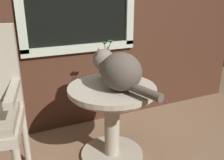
# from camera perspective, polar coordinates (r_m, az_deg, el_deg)

# --- Properties ---
(wicker_side_table) EXTENTS (0.64, 0.64, 0.59)m
(wicker_side_table) POSITION_cam_1_polar(r_m,az_deg,el_deg) (1.83, 0.00, -6.87)
(wicker_side_table) COLOR #B2A893
(wicker_side_table) RESTS_ON ground_plane
(cat) EXTENTS (0.34, 0.60, 0.27)m
(cat) POSITION_cam_1_polar(r_m,az_deg,el_deg) (1.66, 1.70, 2.26)
(cat) COLOR brown
(cat) RESTS_ON wicker_side_table
(pewter_vase_with_ivy) EXTENTS (0.12, 0.12, 0.29)m
(pewter_vase_with_ivy) POSITION_cam_1_polar(r_m,az_deg,el_deg) (1.90, -1.39, 2.99)
(pewter_vase_with_ivy) COLOR slate
(pewter_vase_with_ivy) RESTS_ON wicker_side_table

